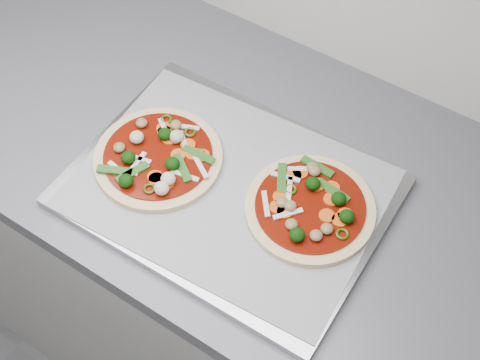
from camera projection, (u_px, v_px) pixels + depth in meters
The scene contains 6 objects.
base_cabinet at pixel (263, 299), 1.49m from camera, with size 3.60×0.60×0.86m, color #B4B3B1.
countertop at pixel (270, 182), 1.13m from camera, with size 3.60×0.60×0.04m, color #5B5B63.
baking_tray at pixel (229, 191), 1.08m from camera, with size 0.50×0.37×0.02m, color #94959A.
parchment at pixel (229, 188), 1.07m from camera, with size 0.47×0.34×0.00m, color #959599.
pizza_left at pixel (158, 157), 1.10m from camera, with size 0.22×0.22×0.04m.
pizza_right at pixel (310, 207), 1.04m from camera, with size 0.27×0.27×0.03m.
Camera 1 is at (0.31, 0.73, 1.80)m, focal length 50.00 mm.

